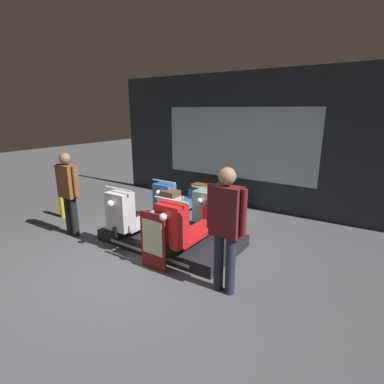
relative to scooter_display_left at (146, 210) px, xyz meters
name	(u,v)px	position (x,y,z in m)	size (l,w,h in m)	color
ground_plane	(120,268)	(0.44, -1.10, -0.55)	(30.00, 30.00, 0.00)	#4C4C51
shop_wall_back	(237,141)	(0.44, 2.81, 1.05)	(7.12, 0.09, 3.20)	#23282D
display_platform	(172,238)	(0.55, 0.05, -0.45)	(2.44, 1.36, 0.20)	black
scooter_display_left	(146,210)	(0.00, 0.00, 0.00)	(0.61, 1.80, 0.90)	black
scooter_display_right	(195,222)	(1.10, 0.00, 0.00)	(0.61, 1.80, 0.90)	black
scooter_backrow_0	(182,198)	(-0.27, 1.49, -0.20)	(0.61, 1.80, 0.90)	black
scooter_backrow_1	(220,206)	(0.75, 1.49, -0.20)	(0.61, 1.80, 0.90)	black
person_left_browsing	(68,189)	(-1.24, -0.74, 0.37)	(0.54, 0.21, 1.60)	black
person_right_browsing	(226,223)	(2.04, -0.74, 0.43)	(0.54, 0.22, 1.68)	#232838
price_sign_board	(153,241)	(0.89, -0.83, -0.09)	(0.46, 0.04, 0.90)	maroon
street_bollard	(62,200)	(-2.29, -0.26, -0.15)	(0.12, 0.12, 0.79)	gold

